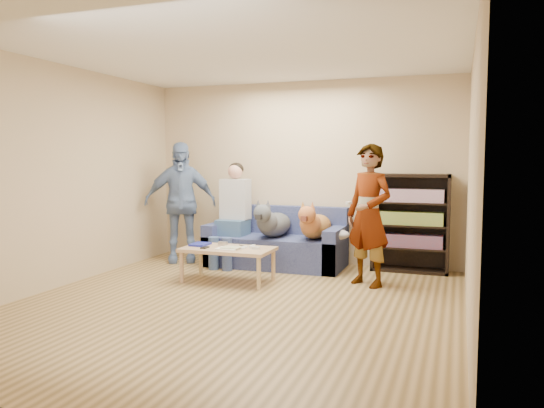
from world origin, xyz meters
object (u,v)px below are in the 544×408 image
at_px(coffee_table, 228,251).
at_px(bookshelf, 410,221).
at_px(camera_silver, 223,244).
at_px(dog_tan, 314,225).
at_px(person_standing_left, 180,202).
at_px(sofa, 277,246).
at_px(person_seated, 233,210).
at_px(dog_gray, 273,223).
at_px(person_standing_right, 369,215).
at_px(notebook_blue, 200,244).

distance_m(coffee_table, bookshelf, 2.47).
height_order(camera_silver, dog_tan, dog_tan).
bearing_deg(person_standing_left, sofa, -19.00).
distance_m(camera_silver, person_seated, 0.98).
distance_m(camera_silver, dog_gray, 0.94).
bearing_deg(dog_tan, person_standing_left, -178.19).
bearing_deg(person_standing_right, person_seated, -166.18).
relative_size(person_seated, dog_gray, 1.19).
height_order(sofa, coffee_table, sofa).
distance_m(person_seated, dog_gray, 0.63).
height_order(notebook_blue, camera_silver, camera_silver).
height_order(person_standing_left, dog_gray, person_standing_left).
height_order(dog_tan, coffee_table, dog_tan).
xyz_separation_m(camera_silver, dog_tan, (0.94, 0.88, 0.17)).
xyz_separation_m(notebook_blue, sofa, (0.64, 1.08, -0.15)).
xyz_separation_m(sofa, dog_tan, (0.58, -0.14, 0.34)).
height_order(person_standing_right, person_seated, person_standing_right).
bearing_deg(sofa, person_seated, -168.38).
distance_m(sofa, dog_gray, 0.38).
xyz_separation_m(person_standing_left, dog_tan, (2.00, 0.06, -0.25)).
xyz_separation_m(person_standing_right, dog_tan, (-0.82, 0.60, -0.22)).
height_order(sofa, person_seated, person_seated).
relative_size(sofa, bookshelf, 1.46).
distance_m(sofa, person_seated, 0.80).
xyz_separation_m(person_standing_left, coffee_table, (1.17, -0.93, -0.50)).
distance_m(sofa, dog_tan, 0.69).
bearing_deg(camera_silver, person_standing_left, 142.33).
distance_m(dog_gray, bookshelf, 1.85).
distance_m(notebook_blue, dog_tan, 1.56).
xyz_separation_m(camera_silver, coffee_table, (0.12, -0.12, -0.07)).
distance_m(person_standing_right, sofa, 1.68).
height_order(person_standing_left, person_seated, person_standing_left).
distance_m(person_standing_left, notebook_blue, 1.25).
height_order(person_standing_left, notebook_blue, person_standing_left).
bearing_deg(coffee_table, camera_silver, 135.00).
height_order(dog_tan, bookshelf, bookshelf).
bearing_deg(person_standing_left, dog_tan, -25.18).
height_order(dog_gray, bookshelf, bookshelf).
relative_size(person_standing_right, person_seated, 1.14).
xyz_separation_m(sofa, coffee_table, (-0.24, -1.13, 0.09)).
relative_size(notebook_blue, camera_silver, 2.36).
relative_size(person_standing_left, dog_gray, 1.41).
distance_m(notebook_blue, camera_silver, 0.29).
bearing_deg(bookshelf, dog_tan, -163.14).
bearing_deg(person_standing_left, person_standing_right, -37.82).
bearing_deg(person_standing_right, sofa, -177.05).
xyz_separation_m(person_standing_right, person_standing_left, (-2.82, 0.54, 0.03)).
relative_size(person_standing_left, person_seated, 1.18).
height_order(notebook_blue, dog_tan, dog_tan).
bearing_deg(dog_gray, notebook_blue, -124.59).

